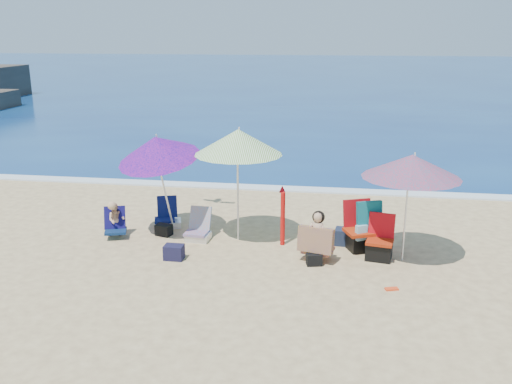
# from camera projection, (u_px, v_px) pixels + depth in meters

# --- Properties ---
(ground) EXTENTS (120.00, 120.00, 0.00)m
(ground) POSITION_uv_depth(u_px,v_px,m) (264.00, 266.00, 10.16)
(ground) COLOR #D8BC84
(ground) RESTS_ON ground
(sea) EXTENTS (120.00, 80.00, 0.12)m
(sea) POSITION_uv_depth(u_px,v_px,m) (329.00, 75.00, 52.90)
(sea) COLOR navy
(sea) RESTS_ON ground
(foam) EXTENTS (120.00, 0.50, 0.04)m
(foam) POSITION_uv_depth(u_px,v_px,m) (290.00, 189.00, 15.00)
(foam) COLOR white
(foam) RESTS_ON ground
(umbrella_turquoise) EXTENTS (1.97, 1.97, 2.03)m
(umbrella_turquoise) POSITION_uv_depth(u_px,v_px,m) (412.00, 166.00, 9.97)
(umbrella_turquoise) COLOR white
(umbrella_turquoise) RESTS_ON ground
(umbrella_striped) EXTENTS (1.73, 1.73, 2.30)m
(umbrella_striped) POSITION_uv_depth(u_px,v_px,m) (238.00, 142.00, 10.92)
(umbrella_striped) COLOR silver
(umbrella_striped) RESTS_ON ground
(umbrella_blue) EXTENTS (2.20, 2.23, 2.26)m
(umbrella_blue) POSITION_uv_depth(u_px,v_px,m) (157.00, 148.00, 11.16)
(umbrella_blue) COLOR silver
(umbrella_blue) RESTS_ON ground
(furled_umbrella) EXTENTS (0.15, 0.22, 1.19)m
(furled_umbrella) POSITION_uv_depth(u_px,v_px,m) (283.00, 213.00, 11.03)
(furled_umbrella) COLOR red
(furled_umbrella) RESTS_ON ground
(chair_navy) EXTENTS (0.65, 0.66, 0.61)m
(chair_navy) POSITION_uv_depth(u_px,v_px,m) (169.00, 219.00, 12.22)
(chair_navy) COLOR #0C1445
(chair_navy) RESTS_ON ground
(chair_rainbow) EXTENTS (0.50, 0.59, 0.63)m
(chair_rainbow) POSITION_uv_depth(u_px,v_px,m) (199.00, 231.00, 11.43)
(chair_rainbow) COLOR #CC5348
(chair_rainbow) RESTS_ON ground
(camp_chair_left) EXTENTS (0.55, 0.58, 0.84)m
(camp_chair_left) POSITION_uv_depth(u_px,v_px,m) (379.00, 246.00, 10.44)
(camp_chair_left) COLOR #A3260B
(camp_chair_left) RESTS_ON ground
(camp_chair_right) EXTENTS (0.77, 0.81, 1.02)m
(camp_chair_right) POSITION_uv_depth(u_px,v_px,m) (362.00, 232.00, 10.82)
(camp_chair_right) COLOR #A72A0B
(camp_chair_right) RESTS_ON ground
(person_center) EXTENTS (0.70, 0.64, 0.95)m
(person_center) POSITION_uv_depth(u_px,v_px,m) (317.00, 238.00, 10.26)
(person_center) COLOR tan
(person_center) RESTS_ON ground
(person_left) EXTENTS (0.57, 0.60, 0.79)m
(person_left) POSITION_uv_depth(u_px,v_px,m) (116.00, 220.00, 11.54)
(person_left) COLOR tan
(person_left) RESTS_ON ground
(bag_navy_a) EXTENTS (0.36, 0.26, 0.27)m
(bag_navy_a) POSITION_uv_depth(u_px,v_px,m) (174.00, 252.00, 10.44)
(bag_navy_a) COLOR #181631
(bag_navy_a) RESTS_ON ground
(bag_black_a) EXTENTS (0.36, 0.30, 0.23)m
(bag_black_a) POSITION_uv_depth(u_px,v_px,m) (164.00, 230.00, 11.67)
(bag_black_a) COLOR black
(bag_black_a) RESTS_ON ground
(bag_tan) EXTENTS (0.30, 0.22, 0.25)m
(bag_tan) POSITION_uv_depth(u_px,v_px,m) (310.00, 234.00, 11.42)
(bag_tan) COLOR tan
(bag_tan) RESTS_ON ground
(bag_navy_b) EXTENTS (0.46, 0.36, 0.32)m
(bag_navy_b) POSITION_uv_depth(u_px,v_px,m) (346.00, 237.00, 11.16)
(bag_navy_b) COLOR #192338
(bag_navy_b) RESTS_ON ground
(bag_black_b) EXTENTS (0.31, 0.25, 0.21)m
(bag_black_b) POSITION_uv_depth(u_px,v_px,m) (314.00, 259.00, 10.20)
(bag_black_b) COLOR black
(bag_black_b) RESTS_ON ground
(orange_item) EXTENTS (0.24, 0.16, 0.03)m
(orange_item) POSITION_uv_depth(u_px,v_px,m) (392.00, 289.00, 9.24)
(orange_item) COLOR #F24219
(orange_item) RESTS_ON ground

